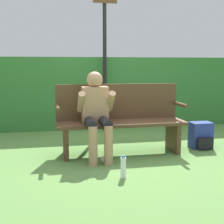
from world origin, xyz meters
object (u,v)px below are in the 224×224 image
at_px(person_seated, 96,110).
at_px(water_bottle, 123,167).
at_px(signpost, 105,48).
at_px(parked_car, 165,78).
at_px(backpack, 201,136).
at_px(park_bench, 120,119).

xyz_separation_m(person_seated, water_bottle, (0.17, -0.86, -0.52)).
xyz_separation_m(water_bottle, signpost, (0.24, 2.54, 1.42)).
distance_m(person_seated, water_bottle, 1.01).
bearing_deg(person_seated, parked_car, 64.79).
height_order(backpack, signpost, signpost).
xyz_separation_m(person_seated, backpack, (1.61, 0.16, -0.46)).
bearing_deg(backpack, person_seated, -174.40).
bearing_deg(person_seated, water_bottle, -78.69).
relative_size(backpack, signpost, 0.15).
xyz_separation_m(park_bench, signpost, (0.05, 1.53, 1.06)).
height_order(person_seated, parked_car, parked_car).
height_order(person_seated, backpack, person_seated).
xyz_separation_m(park_bench, person_seated, (-0.36, -0.16, 0.16)).
height_order(park_bench, water_bottle, park_bench).
bearing_deg(signpost, parked_car, 62.89).
height_order(park_bench, parked_car, parked_car).
bearing_deg(parked_car, water_bottle, -116.96).
bearing_deg(park_bench, signpost, 87.97).
bearing_deg(parked_car, signpost, -121.18).
xyz_separation_m(backpack, signpost, (-1.20, 1.53, 1.36)).
bearing_deg(backpack, parked_car, 71.85).
height_order(backpack, water_bottle, backpack).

